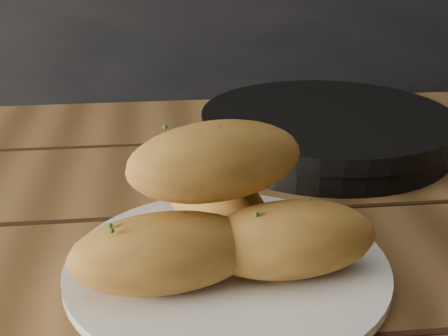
# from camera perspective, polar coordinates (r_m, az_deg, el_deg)

# --- Properties ---
(counter) EXTENTS (2.80, 0.60, 0.90)m
(counter) POSITION_cam_1_polar(r_m,az_deg,el_deg) (1.75, -13.57, 2.83)
(counter) COLOR black
(counter) RESTS_ON ground
(plate) EXTENTS (0.26, 0.26, 0.02)m
(plate) POSITION_cam_1_polar(r_m,az_deg,el_deg) (0.50, 0.26, -9.40)
(plate) COLOR white
(plate) RESTS_ON table
(bread_rolls) EXTENTS (0.23, 0.19, 0.12)m
(bread_rolls) POSITION_cam_1_polar(r_m,az_deg,el_deg) (0.47, -0.27, -4.21)
(bread_rolls) COLOR #BF8335
(bread_rolls) RESTS_ON plate
(skillet) EXTENTS (0.44, 0.31, 0.05)m
(skillet) POSITION_cam_1_polar(r_m,az_deg,el_deg) (0.78, 9.53, 3.51)
(skillet) COLOR black
(skillet) RESTS_ON table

